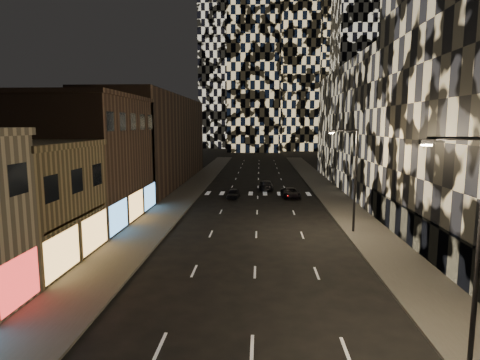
# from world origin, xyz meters

# --- Properties ---
(sidewalk_left) EXTENTS (4.00, 120.00, 0.15)m
(sidewalk_left) POSITION_xyz_m (-10.00, 50.00, 0.07)
(sidewalk_left) COLOR #47443F
(sidewalk_left) RESTS_ON ground
(sidewalk_right) EXTENTS (4.00, 120.00, 0.15)m
(sidewalk_right) POSITION_xyz_m (10.00, 50.00, 0.07)
(sidewalk_right) COLOR #47443F
(sidewalk_right) RESTS_ON ground
(curb_left) EXTENTS (0.20, 120.00, 0.15)m
(curb_left) POSITION_xyz_m (-7.90, 50.00, 0.07)
(curb_left) COLOR #4C4C47
(curb_left) RESTS_ON ground
(curb_right) EXTENTS (0.20, 120.00, 0.15)m
(curb_right) POSITION_xyz_m (7.90, 50.00, 0.07)
(curb_right) COLOR #4C4C47
(curb_right) RESTS_ON ground
(retail_tan) EXTENTS (10.00, 10.00, 8.00)m
(retail_tan) POSITION_xyz_m (-17.00, 21.00, 4.00)
(retail_tan) COLOR #756646
(retail_tan) RESTS_ON ground
(retail_brown) EXTENTS (10.00, 15.00, 12.00)m
(retail_brown) POSITION_xyz_m (-17.00, 33.50, 6.00)
(retail_brown) COLOR #483428
(retail_brown) RESTS_ON ground
(retail_filler_left) EXTENTS (10.00, 40.00, 14.00)m
(retail_filler_left) POSITION_xyz_m (-17.00, 60.00, 7.00)
(retail_filler_left) COLOR #483428
(retail_filler_left) RESTS_ON ground
(midrise_base) EXTENTS (0.60, 25.00, 3.00)m
(midrise_base) POSITION_xyz_m (12.30, 24.50, 1.50)
(midrise_base) COLOR #383838
(midrise_base) RESTS_ON ground
(midrise_filler_right) EXTENTS (16.00, 40.00, 18.00)m
(midrise_filler_right) POSITION_xyz_m (20.00, 57.00, 9.00)
(midrise_filler_right) COLOR #232326
(midrise_filler_right) RESTS_ON ground
(tower_right_mid) EXTENTS (20.00, 20.00, 100.00)m
(tower_right_mid) POSITION_xyz_m (35.00, 135.00, 50.00)
(tower_right_mid) COLOR black
(tower_right_mid) RESTS_ON ground
(tower_center_low) EXTENTS (18.00, 18.00, 95.00)m
(tower_center_low) POSITION_xyz_m (-2.00, 140.00, 47.50)
(tower_center_low) COLOR black
(tower_center_low) RESTS_ON ground
(streetlight_near) EXTENTS (2.55, 0.25, 9.00)m
(streetlight_near) POSITION_xyz_m (8.35, 10.00, 5.35)
(streetlight_near) COLOR black
(streetlight_near) RESTS_ON sidewalk_right
(streetlight_far) EXTENTS (2.55, 0.25, 9.00)m
(streetlight_far) POSITION_xyz_m (8.35, 30.00, 5.35)
(streetlight_far) COLOR black
(streetlight_far) RESTS_ON sidewalk_right
(car_dark_midlane) EXTENTS (1.65, 3.73, 1.25)m
(car_dark_midlane) POSITION_xyz_m (-3.18, 46.11, 0.62)
(car_dark_midlane) COLOR black
(car_dark_midlane) RESTS_ON ground
(car_dark_oncoming) EXTENTS (2.05, 4.87, 1.40)m
(car_dark_oncoming) POSITION_xyz_m (1.21, 53.26, 0.70)
(car_dark_oncoming) COLOR black
(car_dark_oncoming) RESTS_ON ground
(car_dark_rightlane) EXTENTS (2.55, 4.81, 1.29)m
(car_dark_rightlane) POSITION_xyz_m (4.30, 46.91, 0.64)
(car_dark_rightlane) COLOR black
(car_dark_rightlane) RESTS_ON ground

